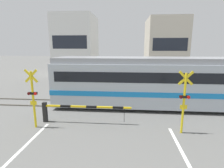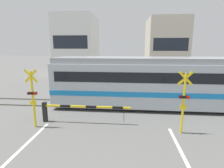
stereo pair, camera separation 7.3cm
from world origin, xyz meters
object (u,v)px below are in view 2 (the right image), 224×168
at_px(commuter_train, 188,81).
at_px(crossing_signal_left, 33,96).
at_px(crossing_barrier_near, 69,109).
at_px(crossing_signal_right, 184,100).
at_px(pedestrian, 103,80).
at_px(crossing_barrier_far, 140,87).

bearing_deg(commuter_train, crossing_signal_left, -156.34).
distance_m(crossing_barrier_near, crossing_signal_left, 1.95).
xyz_separation_m(crossing_signal_right, pedestrian, (-5.07, 9.02, -0.79)).
height_order(crossing_signal_left, pedestrian, crossing_signal_left).
height_order(commuter_train, crossing_barrier_near, commuter_train).
bearing_deg(crossing_signal_left, pedestrian, 75.87).
bearing_deg(pedestrian, commuter_train, -38.42).
height_order(crossing_barrier_far, crossing_signal_right, crossing_signal_right).
height_order(commuter_train, crossing_signal_left, commuter_train).
relative_size(crossing_signal_left, crossing_signal_right, 1.00).
distance_m(crossing_barrier_far, crossing_signal_right, 6.63).
bearing_deg(pedestrian, crossing_signal_right, -60.64).
relative_size(commuter_train, crossing_barrier_far, 3.73).
height_order(crossing_barrier_far, crossing_signal_left, crossing_signal_left).
height_order(crossing_barrier_near, crossing_signal_left, crossing_signal_left).
distance_m(crossing_signal_right, pedestrian, 10.38).
relative_size(crossing_barrier_far, pedestrian, 3.13).
relative_size(commuter_train, crossing_signal_right, 5.96).
relative_size(commuter_train, crossing_signal_left, 5.96).
bearing_deg(crossing_barrier_near, pedestrian, 85.26).
bearing_deg(crossing_signal_right, pedestrian, 119.36).
bearing_deg(commuter_train, crossing_barrier_far, 140.18).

